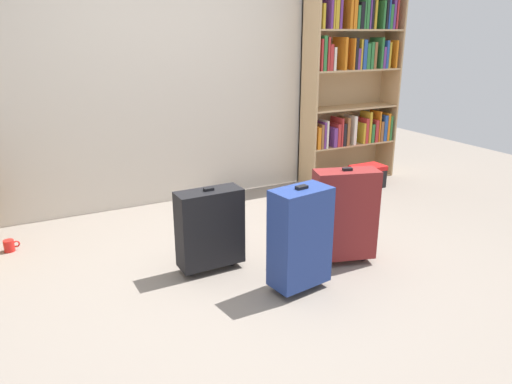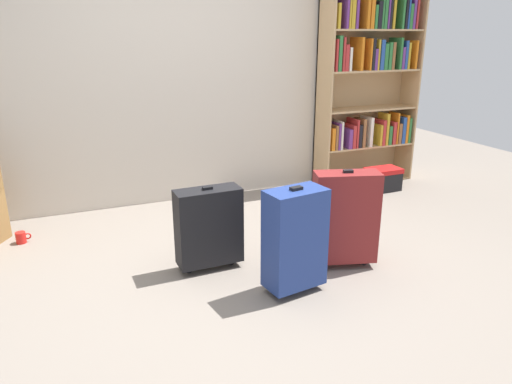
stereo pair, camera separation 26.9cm
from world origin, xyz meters
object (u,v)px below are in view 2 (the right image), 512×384
at_px(bookshelf, 369,80).
at_px(suitcase_navy_blue, 295,239).
at_px(storage_box, 383,179).
at_px(suitcase_dark_red, 345,217).
at_px(suitcase_black, 209,226).
at_px(mug, 21,238).

height_order(bookshelf, suitcase_navy_blue, bookshelf).
bearing_deg(storage_box, suitcase_navy_blue, -140.44).
relative_size(suitcase_dark_red, suitcase_navy_blue, 1.01).
relative_size(bookshelf, suitcase_black, 3.31).
height_order(mug, storage_box, storage_box).
relative_size(suitcase_black, suitcase_dark_red, 0.85).
xyz_separation_m(mug, suitcase_dark_red, (2.23, -1.36, 0.34)).
distance_m(mug, suitcase_black, 1.68).
xyz_separation_m(mug, storage_box, (3.61, 0.00, 0.08)).
relative_size(storage_box, suitcase_navy_blue, 0.51).
xyz_separation_m(storage_box, suitcase_dark_red, (-1.38, -1.37, 0.25)).
relative_size(mug, suitcase_black, 0.19).
bearing_deg(suitcase_navy_blue, storage_box, 39.56).
bearing_deg(bookshelf, storage_box, -90.10).
bearing_deg(suitcase_navy_blue, suitcase_dark_red, 20.70).
height_order(storage_box, suitcase_dark_red, suitcase_dark_red).
bearing_deg(bookshelf, suitcase_navy_blue, -134.04).
distance_m(mug, storage_box, 3.61).
distance_m(mug, suitcase_dark_red, 2.63).
relative_size(storage_box, suitcase_black, 0.59).
bearing_deg(mug, suitcase_black, -38.03).
height_order(suitcase_black, suitcase_navy_blue, suitcase_navy_blue).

